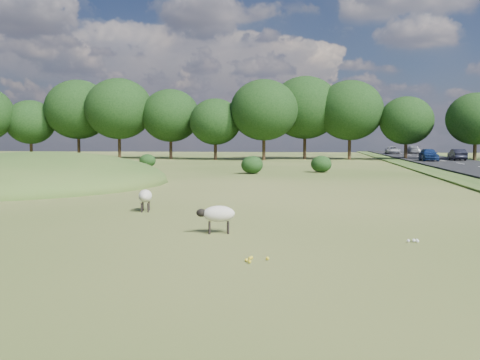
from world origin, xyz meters
name	(u,v)px	position (x,y,z in m)	size (l,w,h in m)	color
ground	(245,177)	(0.00, 20.00, 0.00)	(160.00, 160.00, 0.00)	#2E4B17
mound	(36,184)	(-12.00, 12.00, 0.00)	(16.00, 20.00, 4.00)	#33561E
treeline	(273,112)	(-1.06, 55.44, 6.57)	(96.28, 14.66, 11.70)	black
shrubs	(241,163)	(-1.37, 27.19, 0.70)	(18.76, 10.29, 1.45)	black
sheep_1	(145,196)	(-1.18, 0.81, 0.59)	(0.73, 1.21, 0.84)	#C0B89F
sheep_2	(218,214)	(2.47, -3.54, 0.57)	(1.17, 0.67, 0.82)	#C0B89F
car_0	(393,150)	(18.10, 78.70, 0.91)	(2.20, 4.77, 1.33)	silver
car_2	(457,155)	(21.90, 49.31, 0.93)	(1.44, 4.12, 1.36)	black
car_5	(413,150)	(21.90, 80.56, 0.99)	(2.08, 5.12, 1.49)	#95989C
car_7	(429,154)	(18.10, 46.90, 1.00)	(1.78, 4.43, 1.51)	navy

